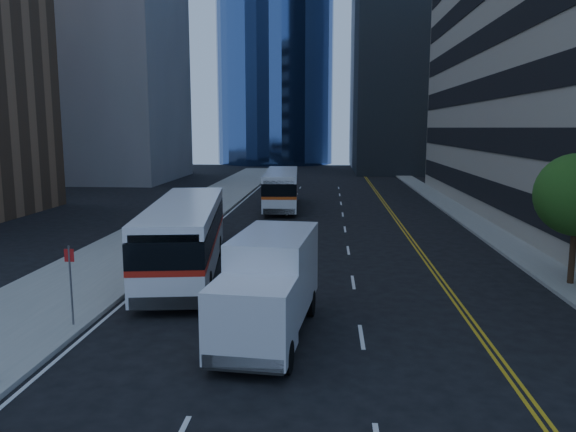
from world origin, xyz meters
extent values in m
plane|color=black|center=(0.00, 0.00, 0.00)|extent=(160.00, 160.00, 0.00)
cube|color=gray|center=(-10.50, 25.00, 0.07)|extent=(5.00, 90.00, 0.15)
cube|color=gray|center=(9.00, 25.00, 0.07)|extent=(2.00, 90.00, 0.15)
cube|color=gray|center=(-28.00, 52.00, 17.50)|extent=(18.00, 18.00, 35.00)
cylinder|color=#332114|center=(9.00, 8.00, 1.25)|extent=(0.24, 0.24, 2.20)
cube|color=white|center=(-6.60, 8.94, 0.89)|extent=(4.19, 12.12, 1.09)
cube|color=red|center=(-6.60, 8.94, 1.53)|extent=(4.22, 12.14, 0.22)
cube|color=black|center=(-6.60, 8.94, 2.08)|extent=(4.22, 12.14, 0.89)
cube|color=white|center=(-6.60, 8.94, 2.82)|extent=(4.19, 12.12, 0.49)
cylinder|color=black|center=(-7.26, 5.25, 0.49)|extent=(0.43, 1.02, 0.99)
cylinder|color=black|center=(-4.95, 5.58, 0.49)|extent=(0.43, 1.02, 0.99)
cylinder|color=black|center=(-8.19, 11.92, 0.49)|extent=(0.43, 1.02, 0.99)
cylinder|color=black|center=(-5.88, 12.24, 0.49)|extent=(0.43, 1.02, 0.99)
cube|color=white|center=(-4.20, 29.16, 0.83)|extent=(2.98, 11.20, 1.02)
cube|color=#E65215|center=(-4.20, 29.16, 1.43)|extent=(3.00, 11.22, 0.20)
cube|color=black|center=(-4.20, 29.16, 1.94)|extent=(3.00, 11.22, 0.83)
cube|color=white|center=(-4.20, 29.16, 2.63)|extent=(2.98, 11.20, 0.46)
cylinder|color=black|center=(-5.10, 25.78, 0.46)|extent=(0.33, 0.94, 0.92)
cylinder|color=black|center=(-2.94, 25.89, 0.46)|extent=(0.33, 0.94, 0.92)
cylinder|color=black|center=(-5.43, 32.06, 0.46)|extent=(0.33, 0.94, 0.92)
cylinder|color=black|center=(-3.27, 32.17, 0.46)|extent=(0.33, 0.94, 0.92)
cube|color=silver|center=(-2.48, -0.40, 1.30)|extent=(2.34, 2.18, 1.89)
cube|color=black|center=(-2.57, -1.25, 1.66)|extent=(1.95, 0.25, 0.99)
cube|color=silver|center=(-2.17, 2.73, 1.84)|extent=(2.57, 4.50, 2.33)
cube|color=black|center=(-2.27, 1.74, 0.49)|extent=(2.14, 6.05, 0.22)
cylinder|color=black|center=(-3.45, -0.48, 0.43)|extent=(0.34, 0.88, 0.86)
cylinder|color=black|center=(-1.55, -0.67, 0.43)|extent=(0.34, 0.88, 0.86)
cylinder|color=black|center=(-3.00, 3.98, 0.43)|extent=(0.34, 0.88, 0.86)
cylinder|color=black|center=(-1.10, 3.79, 0.43)|extent=(0.34, 0.88, 0.86)
camera|label=1|loc=(-0.53, -14.14, 6.20)|focal=35.00mm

